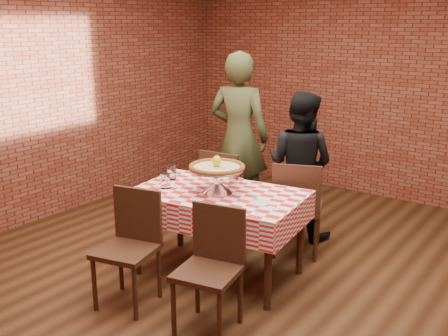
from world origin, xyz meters
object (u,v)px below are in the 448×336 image
at_px(pizza_stand, 217,180).
at_px(water_glass_right, 172,172).
at_px(diner_black, 300,165).
at_px(chair_near_right, 207,273).
at_px(diner_olive, 239,137).
at_px(water_glass_left, 165,181).
at_px(chair_far_left, 229,192).
at_px(table, 218,234).
at_px(pizza, 217,168).
at_px(chair_far_right, 298,207).
at_px(condiment_caddy, 236,176).
at_px(chair_near_left, 126,251).

relative_size(pizza_stand, water_glass_right, 3.66).
distance_m(water_glass_right, diner_black, 1.36).
distance_m(chair_near_right, diner_olive, 2.34).
bearing_deg(chair_near_right, diner_olive, 108.06).
xyz_separation_m(water_glass_left, chair_far_left, (-0.01, 0.96, -0.36)).
xyz_separation_m(table, pizza, (-0.00, -0.01, 0.60)).
xyz_separation_m(pizza_stand, chair_far_right, (0.33, 0.82, -0.40)).
bearing_deg(table, chair_far_right, 67.63).
relative_size(pizza_stand, chair_far_left, 0.51).
relative_size(condiment_caddy, chair_near_right, 0.15).
relative_size(chair_near_left, chair_near_right, 1.01).
bearing_deg(pizza, water_glass_right, 173.41).
xyz_separation_m(chair_near_right, diner_black, (-0.35, 1.98, 0.30)).
relative_size(pizza_stand, pizza, 1.00).
height_order(pizza, water_glass_right, pizza).
bearing_deg(water_glass_left, chair_near_right, -32.16).
bearing_deg(pizza_stand, chair_far_left, 119.05).
height_order(pizza, diner_olive, diner_olive).
height_order(water_glass_left, chair_near_left, chair_near_left).
bearing_deg(chair_far_right, chair_near_left, 47.22).
height_order(chair_near_left, diner_black, diner_black).
relative_size(condiment_caddy, diner_olive, 0.07).
bearing_deg(chair_far_left, pizza_stand, 114.94).
bearing_deg(water_glass_left, chair_near_left, -75.41).
xyz_separation_m(chair_far_left, diner_olive, (-0.21, 0.47, 0.47)).
xyz_separation_m(pizza, chair_near_left, (-0.26, -0.82, -0.53)).
bearing_deg(chair_far_left, condiment_caddy, 127.17).
distance_m(table, chair_far_right, 0.88).
height_order(pizza, condiment_caddy, pizza).
bearing_deg(chair_near_right, table, 110.72).
bearing_deg(chair_near_right, pizza_stand, 111.28).
height_order(pizza, chair_near_left, pizza).
xyz_separation_m(pizza, chair_near_right, (0.47, -0.74, -0.53)).
distance_m(water_glass_right, diner_olive, 1.20).
bearing_deg(pizza_stand, pizza, 0.00).
bearing_deg(water_glass_left, chair_far_left, 90.41).
height_order(chair_far_right, diner_black, diner_black).
height_order(water_glass_left, chair_near_right, chair_near_right).
xyz_separation_m(pizza, water_glass_left, (-0.43, -0.17, -0.15)).
relative_size(pizza_stand, chair_near_right, 0.53).
height_order(pizza_stand, chair_near_right, pizza_stand).
relative_size(pizza, diner_olive, 0.25).
distance_m(pizza, diner_olive, 1.42).
xyz_separation_m(chair_near_left, diner_olive, (-0.39, 2.08, 0.48)).
xyz_separation_m(pizza_stand, condiment_caddy, (-0.02, 0.31, -0.04)).
distance_m(pizza_stand, pizza, 0.11).
distance_m(pizza_stand, water_glass_right, 0.57).
distance_m(water_glass_left, chair_far_right, 1.30).
bearing_deg(table, water_glass_left, -156.87).
relative_size(chair_far_left, diner_olive, 0.50).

